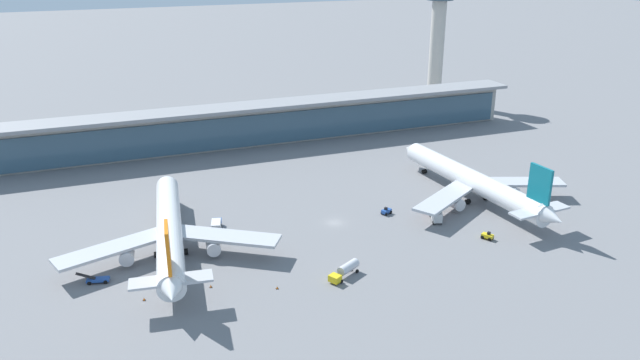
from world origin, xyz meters
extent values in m
plane|color=slate|center=(0.00, 0.00, 0.00)|extent=(1200.00, 1200.00, 0.00)
cylinder|color=white|center=(-42.59, -0.39, 5.64)|extent=(12.82, 56.73, 5.95)
cone|color=white|center=(-38.84, 29.98, 5.64)|extent=(6.44, 6.03, 5.83)
cone|color=white|center=(-46.30, -30.46, 6.24)|extent=(6.12, 7.15, 5.36)
cube|color=black|center=(-39.26, 26.60, 6.68)|extent=(4.73, 2.99, 0.72)
cube|color=#B7BABF|center=(-55.95, -3.96, 4.60)|extent=(26.39, 14.55, 0.72)
cube|color=#B7BABF|center=(-30.50, -7.10, 4.60)|extent=(25.08, 19.49, 0.72)
cylinder|color=silver|center=(-52.97, -4.93, 2.55)|extent=(3.79, 4.68, 3.28)
cylinder|color=silver|center=(-33.62, -7.32, 2.55)|extent=(3.79, 4.68, 3.28)
cube|color=orange|center=(-45.67, -25.34, 13.24)|extent=(1.59, 7.22, 9.23)
cube|color=#B7BABF|center=(-45.80, -26.35, 6.54)|extent=(16.85, 6.49, 0.51)
cylinder|color=black|center=(-46.23, -3.04, 0.72)|extent=(1.40, 1.58, 1.44)
cylinder|color=black|center=(-39.71, -3.85, 0.72)|extent=(1.40, 1.58, 1.44)
cylinder|color=black|center=(-39.82, 22.01, 0.72)|extent=(1.40, 1.58, 1.44)
cylinder|color=white|center=(42.89, 1.51, 5.64)|extent=(11.39, 56.74, 5.95)
cone|color=white|center=(39.93, 31.96, 5.64)|extent=(6.32, 5.90, 5.83)
cone|color=white|center=(45.83, -28.65, 6.24)|extent=(5.96, 7.03, 5.36)
cube|color=black|center=(40.26, 28.57, 6.68)|extent=(4.68, 2.88, 0.72)
cube|color=#B7BABF|center=(30.63, -4.89, 4.60)|extent=(25.29, 19.02, 0.72)
cube|color=#B7BABF|center=(56.16, -2.40, 4.60)|extent=(26.33, 15.11, 0.72)
cylinder|color=silver|center=(33.75, -5.19, 2.55)|extent=(3.69, 4.61, 3.28)
cylinder|color=silver|center=(53.15, -3.30, 2.55)|extent=(3.69, 4.61, 3.28)
cube|color=#0F6B7A|center=(45.33, -23.51, 13.24)|extent=(1.41, 7.22, 9.23)
cube|color=#B7BABF|center=(45.43, -24.53, 6.54)|extent=(16.78, 6.08, 0.51)
cylinder|color=black|center=(39.92, -1.87, 0.72)|extent=(1.36, 1.55, 1.44)
cylinder|color=black|center=(46.46, -1.24, 0.72)|extent=(1.36, 1.55, 1.44)
cylinder|color=black|center=(40.71, 23.97, 0.72)|extent=(1.36, 1.55, 1.44)
cube|color=yellow|center=(-11.57, -28.84, 1.20)|extent=(2.93, 3.08, 1.50)
cylinder|color=silver|center=(-7.41, -26.45, 1.90)|extent=(5.90, 4.61, 2.10)
cylinder|color=black|center=(-10.20, -29.33, 0.45)|extent=(0.92, 0.69, 0.90)
cylinder|color=black|center=(-11.30, -27.41, 0.45)|extent=(0.92, 0.69, 0.90)
cylinder|color=black|center=(-5.26, -26.49, 0.45)|extent=(0.92, 0.69, 0.90)
cylinder|color=black|center=(-6.35, -24.58, 0.45)|extent=(0.92, 0.69, 0.90)
cube|color=#234C9E|center=(-29.34, 8.98, 1.20)|extent=(2.68, 2.33, 1.50)
cube|color=black|center=(-29.14, 9.76, 1.50)|extent=(2.03, 0.64, 0.70)
cube|color=silver|center=(-30.39, 5.02, 1.85)|extent=(3.40, 5.03, 2.50)
cylinder|color=black|center=(-30.57, 8.48, 0.45)|extent=(0.50, 0.94, 0.90)
cylinder|color=black|center=(-28.52, 7.94, 0.45)|extent=(0.50, 0.94, 0.90)
cylinder|color=black|center=(-31.79, 3.84, 0.45)|extent=(0.50, 0.94, 0.90)
cylinder|color=black|center=(-29.75, 3.30, 0.45)|extent=(0.50, 0.94, 0.90)
cube|color=yellow|center=(32.00, -22.56, 0.90)|extent=(2.70, 3.17, 0.90)
cube|color=black|center=(32.15, -22.82, 1.70)|extent=(0.96, 0.96, 0.70)
cylinder|color=black|center=(30.89, -22.07, 0.45)|extent=(0.69, 0.92, 0.90)
cylinder|color=black|center=(32.12, -21.36, 0.45)|extent=(0.69, 0.92, 0.90)
cylinder|color=black|center=(31.87, -23.77, 0.45)|extent=(0.69, 0.92, 0.90)
cylinder|color=black|center=(33.11, -23.05, 0.45)|extent=(0.69, 0.92, 0.90)
cube|color=#B21E1E|center=(26.86, -5.29, 1.20)|extent=(2.79, 2.50, 1.50)
cube|color=black|center=(27.14, -4.54, 1.50)|extent=(1.98, 0.84, 0.70)
cube|color=silver|center=(25.41, -9.13, 1.85)|extent=(3.78, 5.12, 2.50)
cylinder|color=black|center=(25.59, -5.67, 0.45)|extent=(0.58, 0.94, 0.90)
cylinder|color=black|center=(27.57, -6.41, 0.45)|extent=(0.58, 0.94, 0.90)
cylinder|color=black|center=(23.89, -10.15, 0.45)|extent=(0.58, 0.94, 0.90)
cylinder|color=black|center=(25.87, -10.90, 0.45)|extent=(0.58, 0.94, 0.90)
cube|color=#234C9E|center=(-59.65, -10.26, 0.75)|extent=(5.07, 2.77, 0.60)
cube|color=black|center=(-62.02, -9.74, 1.84)|extent=(4.05, 1.71, 1.72)
cylinder|color=black|center=(-61.47, -10.71, 0.45)|extent=(0.94, 0.46, 0.90)
cylinder|color=black|center=(-61.12, -9.09, 0.45)|extent=(0.94, 0.46, 0.90)
cylinder|color=black|center=(-58.18, -11.42, 0.45)|extent=(0.94, 0.46, 0.90)
cylinder|color=black|center=(-57.83, -9.80, 0.45)|extent=(0.94, 0.46, 0.90)
cube|color=#234C9E|center=(15.31, 0.06, 0.90)|extent=(3.16, 2.45, 0.90)
cube|color=black|center=(15.03, -0.05, 1.70)|extent=(0.91, 0.91, 0.70)
cylinder|color=black|center=(15.95, 1.09, 0.45)|extent=(0.94, 0.60, 0.90)
cylinder|color=black|center=(16.48, -0.23, 0.45)|extent=(0.94, 0.60, 0.90)
cylinder|color=black|center=(14.13, 0.35, 0.45)|extent=(0.94, 0.60, 0.90)
cylinder|color=black|center=(14.67, -0.97, 0.45)|extent=(0.94, 0.60, 0.90)
cube|color=#B2ADA3|center=(0.00, 73.79, 7.00)|extent=(199.20, 8.00, 14.00)
cube|color=#3D5B70|center=(0.00, 69.49, 6.30)|extent=(195.21, 0.50, 11.20)
cube|color=gray|center=(0.00, 71.79, 14.60)|extent=(203.18, 12.80, 1.20)
cylinder|color=#B2ADA3|center=(92.74, 106.69, 22.67)|extent=(6.40, 6.40, 45.35)
cone|color=orange|center=(-37.15, -20.97, 0.35)|extent=(0.44, 0.44, 0.70)
cube|color=black|center=(-37.15, -20.97, 0.02)|extent=(0.62, 0.62, 0.04)
cone|color=orange|center=(-51.10, -21.17, 0.35)|extent=(0.44, 0.44, 0.70)
cube|color=black|center=(-51.10, -21.17, 0.02)|extent=(0.62, 0.62, 0.04)
cone|color=orange|center=(-24.00, -26.58, 0.35)|extent=(0.44, 0.44, 0.70)
cube|color=black|center=(-24.00, -26.58, 0.02)|extent=(0.62, 0.62, 0.04)
cone|color=orange|center=(-42.69, -21.16, 0.35)|extent=(0.44, 0.44, 0.70)
cube|color=black|center=(-42.69, -21.16, 0.02)|extent=(0.62, 0.62, 0.04)
camera|label=1|loc=(-56.43, -137.57, 69.46)|focal=34.83mm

